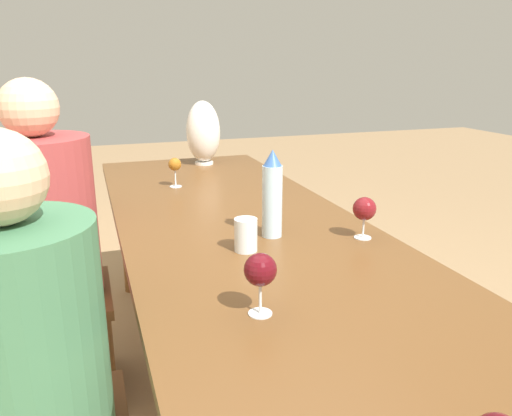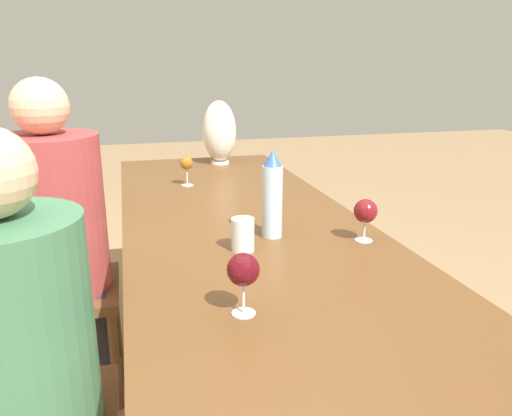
{
  "view_description": "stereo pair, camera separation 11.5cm",
  "coord_description": "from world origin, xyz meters",
  "px_view_note": "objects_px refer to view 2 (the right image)",
  "views": [
    {
      "loc": [
        -1.53,
        0.51,
        1.34
      ],
      "look_at": [
        -0.04,
        0.0,
        0.87
      ],
      "focal_mm": 35.0,
      "sensor_mm": 36.0,
      "label": 1
    },
    {
      "loc": [
        -1.57,
        0.4,
        1.34
      ],
      "look_at": [
        -0.04,
        0.0,
        0.87
      ],
      "focal_mm": 35.0,
      "sensor_mm": 36.0,
      "label": 2
    }
  ],
  "objects_px": {
    "wine_glass_3": "(365,212)",
    "wine_glass_1": "(187,164)",
    "chair_far": "(43,284)",
    "person_far": "(60,237)",
    "person_near": "(24,363)",
    "vase": "(219,132)",
    "wine_glass_2": "(243,271)",
    "water_tumbler": "(243,235)",
    "water_bottle": "(272,195)"
  },
  "relations": [
    {
      "from": "wine_glass_3",
      "to": "wine_glass_1",
      "type": "bearing_deg",
      "value": 27.25
    },
    {
      "from": "chair_far",
      "to": "person_far",
      "type": "distance_m",
      "value": 0.21
    },
    {
      "from": "person_near",
      "to": "vase",
      "type": "bearing_deg",
      "value": -25.88
    },
    {
      "from": "wine_glass_2",
      "to": "person_near",
      "type": "xyz_separation_m",
      "value": [
        0.13,
        0.51,
        -0.24
      ]
    },
    {
      "from": "wine_glass_3",
      "to": "chair_far",
      "type": "height_order",
      "value": "wine_glass_3"
    },
    {
      "from": "wine_glass_1",
      "to": "person_near",
      "type": "height_order",
      "value": "person_near"
    },
    {
      "from": "wine_glass_3",
      "to": "chair_far",
      "type": "bearing_deg",
      "value": 62.59
    },
    {
      "from": "wine_glass_3",
      "to": "person_near",
      "type": "bearing_deg",
      "value": 103.96
    },
    {
      "from": "wine_glass_3",
      "to": "chair_far",
      "type": "distance_m",
      "value": 1.29
    },
    {
      "from": "wine_glass_1",
      "to": "wine_glass_2",
      "type": "height_order",
      "value": "wine_glass_2"
    },
    {
      "from": "wine_glass_3",
      "to": "person_far",
      "type": "distance_m",
      "value": 1.17
    },
    {
      "from": "wine_glass_2",
      "to": "wine_glass_3",
      "type": "xyz_separation_m",
      "value": [
        0.38,
        -0.5,
        -0.01
      ]
    },
    {
      "from": "chair_far",
      "to": "person_near",
      "type": "xyz_separation_m",
      "value": [
        -0.82,
        -0.08,
        0.15
      ]
    },
    {
      "from": "wine_glass_1",
      "to": "person_far",
      "type": "distance_m",
      "value": 0.67
    },
    {
      "from": "chair_far",
      "to": "vase",
      "type": "bearing_deg",
      "value": -47.02
    },
    {
      "from": "chair_far",
      "to": "person_near",
      "type": "bearing_deg",
      "value": -174.19
    },
    {
      "from": "water_tumbler",
      "to": "vase",
      "type": "xyz_separation_m",
      "value": [
        1.37,
        -0.19,
        0.13
      ]
    },
    {
      "from": "water_bottle",
      "to": "person_far",
      "type": "bearing_deg",
      "value": 58.42
    },
    {
      "from": "person_far",
      "to": "water_tumbler",
      "type": "bearing_deg",
      "value": -132.24
    },
    {
      "from": "water_tumbler",
      "to": "person_far",
      "type": "distance_m",
      "value": 0.83
    },
    {
      "from": "water_tumbler",
      "to": "person_near",
      "type": "height_order",
      "value": "person_near"
    },
    {
      "from": "vase",
      "to": "wine_glass_1",
      "type": "distance_m",
      "value": 0.55
    },
    {
      "from": "wine_glass_1",
      "to": "wine_glass_3",
      "type": "height_order",
      "value": "wine_glass_3"
    },
    {
      "from": "vase",
      "to": "wine_glass_1",
      "type": "relative_size",
      "value": 2.59
    },
    {
      "from": "vase",
      "to": "person_far",
      "type": "distance_m",
      "value": 1.17
    },
    {
      "from": "water_bottle",
      "to": "chair_far",
      "type": "height_order",
      "value": "water_bottle"
    },
    {
      "from": "water_tumbler",
      "to": "wine_glass_1",
      "type": "distance_m",
      "value": 0.89
    },
    {
      "from": "wine_glass_1",
      "to": "chair_far",
      "type": "relative_size",
      "value": 0.16
    },
    {
      "from": "chair_far",
      "to": "water_bottle",
      "type": "bearing_deg",
      "value": -118.9
    },
    {
      "from": "chair_far",
      "to": "wine_glass_1",
      "type": "bearing_deg",
      "value": -61.72
    },
    {
      "from": "water_tumbler",
      "to": "wine_glass_2",
      "type": "height_order",
      "value": "wine_glass_2"
    },
    {
      "from": "vase",
      "to": "wine_glass_3",
      "type": "height_order",
      "value": "vase"
    },
    {
      "from": "wine_glass_1",
      "to": "wine_glass_3",
      "type": "bearing_deg",
      "value": -152.75
    },
    {
      "from": "water_bottle",
      "to": "wine_glass_1",
      "type": "distance_m",
      "value": 0.81
    },
    {
      "from": "water_tumbler",
      "to": "chair_far",
      "type": "xyz_separation_m",
      "value": [
        0.55,
        0.69,
        -0.33
      ]
    },
    {
      "from": "person_near",
      "to": "wine_glass_3",
      "type": "bearing_deg",
      "value": -76.04
    },
    {
      "from": "wine_glass_2",
      "to": "chair_far",
      "type": "xyz_separation_m",
      "value": [
        0.95,
        0.6,
        -0.39
      ]
    },
    {
      "from": "water_tumbler",
      "to": "person_near",
      "type": "xyz_separation_m",
      "value": [
        -0.27,
        0.61,
        -0.18
      ]
    },
    {
      "from": "wine_glass_2",
      "to": "chair_far",
      "type": "relative_size",
      "value": 0.17
    },
    {
      "from": "water_bottle",
      "to": "wine_glass_3",
      "type": "distance_m",
      "value": 0.31
    },
    {
      "from": "water_bottle",
      "to": "vase",
      "type": "bearing_deg",
      "value": -2.84
    },
    {
      "from": "wine_glass_1",
      "to": "person_far",
      "type": "height_order",
      "value": "person_far"
    },
    {
      "from": "water_tumbler",
      "to": "person_near",
      "type": "bearing_deg",
      "value": 113.84
    },
    {
      "from": "chair_far",
      "to": "person_far",
      "type": "relative_size",
      "value": 0.69
    },
    {
      "from": "water_bottle",
      "to": "water_tumbler",
      "type": "relative_size",
      "value": 2.83
    },
    {
      "from": "wine_glass_1",
      "to": "vase",
      "type": "bearing_deg",
      "value": -27.43
    },
    {
      "from": "person_far",
      "to": "chair_far",
      "type": "bearing_deg",
      "value": 90.0
    },
    {
      "from": "vase",
      "to": "wine_glass_2",
      "type": "distance_m",
      "value": 1.79
    },
    {
      "from": "water_bottle",
      "to": "wine_glass_2",
      "type": "xyz_separation_m",
      "value": [
        -0.5,
        0.22,
        -0.03
      ]
    },
    {
      "from": "vase",
      "to": "chair_far",
      "type": "bearing_deg",
      "value": 132.98
    }
  ]
}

